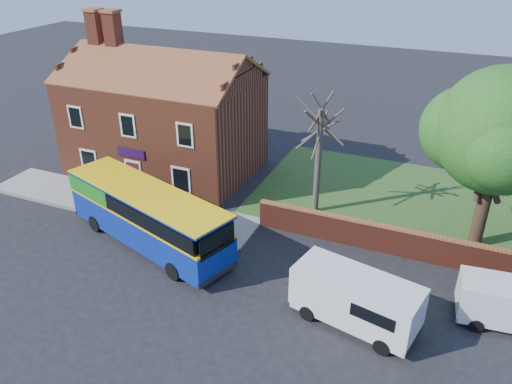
% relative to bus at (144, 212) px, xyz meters
% --- Properties ---
extents(ground, '(120.00, 120.00, 0.00)m').
position_rel_bus_xyz_m(ground, '(3.09, -2.95, -1.82)').
color(ground, black).
rests_on(ground, ground).
extents(pavement, '(18.00, 3.50, 0.12)m').
position_rel_bus_xyz_m(pavement, '(-3.91, 2.80, -1.76)').
color(pavement, gray).
rests_on(pavement, ground).
extents(kerb, '(18.00, 0.15, 0.14)m').
position_rel_bus_xyz_m(kerb, '(-3.91, 1.05, -1.75)').
color(kerb, slate).
rests_on(kerb, ground).
extents(grass_strip, '(26.00, 12.00, 0.04)m').
position_rel_bus_xyz_m(grass_strip, '(16.09, 10.05, -1.80)').
color(grass_strip, '#426B28').
rests_on(grass_strip, ground).
extents(shop_building, '(12.30, 8.13, 10.50)m').
position_rel_bus_xyz_m(shop_building, '(-3.93, 8.55, 1.59)').
color(shop_building, brown).
rests_on(shop_building, ground).
extents(boundary_wall, '(22.00, 0.38, 1.60)m').
position_rel_bus_xyz_m(boundary_wall, '(16.09, 4.05, -1.01)').
color(boundary_wall, maroon).
rests_on(boundary_wall, ground).
extents(bus, '(10.86, 5.83, 3.21)m').
position_rel_bus_xyz_m(bus, '(0.00, 0.00, 0.00)').
color(bus, navy).
rests_on(bus, ground).
extents(van_near, '(5.72, 3.26, 2.36)m').
position_rel_bus_xyz_m(van_near, '(11.94, -1.90, -0.50)').
color(van_near, white).
rests_on(van_near, ground).
extents(large_tree, '(7.97, 6.31, 9.72)m').
position_rel_bus_xyz_m(large_tree, '(16.64, 6.83, 4.54)').
color(large_tree, black).
rests_on(large_tree, ground).
extents(bare_tree, '(2.64, 3.14, 7.03)m').
position_rel_bus_xyz_m(bare_tree, '(7.53, 6.78, 1.78)').
color(bare_tree, '#4C4238').
rests_on(bare_tree, ground).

